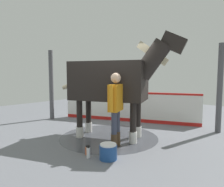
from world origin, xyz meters
TOP-DOWN VIEW (x-y plane):
  - ground_plane at (0.00, 0.00)m, footprint 16.00×16.00m
  - wet_patch at (-0.15, -0.08)m, footprint 2.69×2.69m
  - barrier_wall at (1.76, 0.70)m, footprint 1.97×4.69m
  - roof_post_near at (2.35, -2.20)m, footprint 0.16×0.16m
  - roof_post_far at (0.16, 3.19)m, footprint 0.16×0.16m
  - horse at (-0.10, -0.20)m, footprint 1.72×3.24m
  - handler at (-0.64, -0.75)m, footprint 0.66×0.39m
  - wash_bucket at (-1.28, -1.09)m, footprint 0.36×0.36m
  - bottle_shampoo at (-1.51, -0.74)m, footprint 0.08×0.08m
  - bottle_spray at (-1.41, -0.59)m, footprint 0.08×0.08m

SIDE VIEW (x-z plane):
  - ground_plane at x=0.00m, z-range -0.02..0.00m
  - wet_patch at x=-0.15m, z-range 0.00..0.00m
  - bottle_spray at x=-1.41m, z-range -0.01..0.20m
  - bottle_shampoo at x=-1.51m, z-range -0.01..0.26m
  - wash_bucket at x=-1.28m, z-range 0.00..0.32m
  - barrier_wall at x=1.76m, z-range -0.04..1.05m
  - handler at x=-0.64m, z-range 0.15..1.91m
  - roof_post_near at x=2.35m, z-range 0.00..2.63m
  - roof_post_far at x=0.16m, z-range 0.00..2.63m
  - horse at x=-0.10m, z-range 0.17..2.93m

